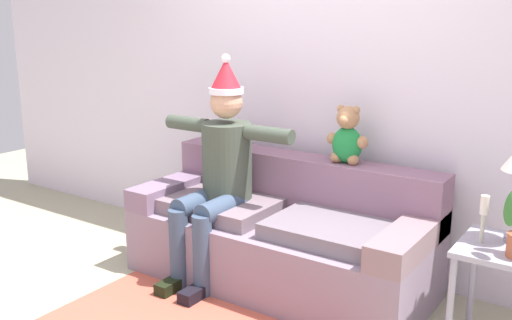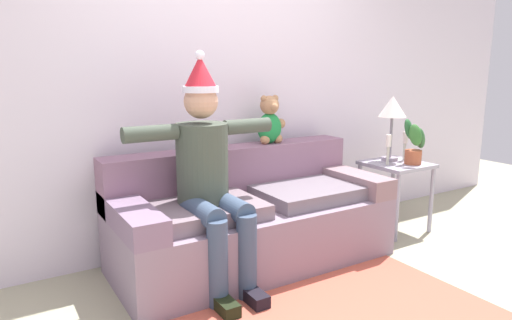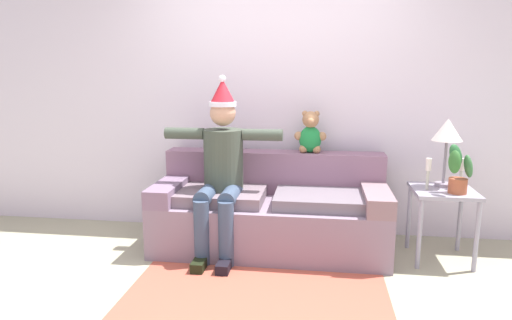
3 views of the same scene
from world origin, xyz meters
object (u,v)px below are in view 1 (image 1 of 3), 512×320
Objects in this scene: person_seated at (219,168)px; side_table at (507,265)px; teddy_bear at (347,137)px; candle_tall at (484,212)px; couch at (282,235)px.

side_table is (1.83, 0.08, -0.27)m from person_seated.
teddy_bear reaches higher than candle_tall.
side_table is (1.10, -0.34, -0.49)m from teddy_bear.
teddy_bear is 1.05m from candle_tall.
couch is at bearing 175.54° from candle_tall.
candle_tall is (1.29, -0.10, 0.44)m from couch.
teddy_bear is 1.25m from side_table.
person_seated is 2.52× the size of side_table.
teddy_bear is (0.33, 0.25, 0.66)m from couch.
couch is 1.32× the size of person_seated.
candle_tall is (0.96, -0.36, -0.22)m from teddy_bear.
couch is 3.32× the size of side_table.
candle_tall is at bearing 2.07° from person_seated.
teddy_bear is 0.63× the size of side_table.
couch is 1.36m from candle_tall.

